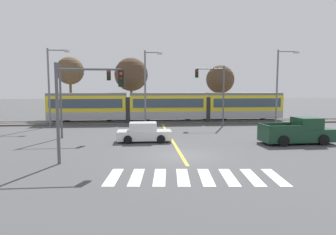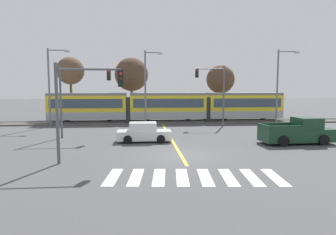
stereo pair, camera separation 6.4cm
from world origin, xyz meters
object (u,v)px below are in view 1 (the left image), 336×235
Objects in this scene: sedan_crossing at (144,133)px; street_lamp_centre at (147,84)px; bare_tree_far_west at (70,71)px; bare_tree_west at (131,75)px; pickup_truck at (298,132)px; bare_tree_east at (220,80)px; street_lamp_west at (51,82)px; traffic_light_near_left at (81,97)px; street_lamp_east at (279,82)px; traffic_light_far_right at (215,87)px; traffic_light_mid_left at (78,89)px; light_rail_tram at (168,106)px.

street_lamp_centre is at bearing 87.41° from sedan_crossing.
bare_tree_west is (8.25, -1.76, -0.53)m from bare_tree_far_west.
bare_tree_east is at bearing 93.61° from pickup_truck.
bare_tree_far_west is at bearing 89.21° from street_lamp_west.
traffic_light_near_left is 25.85m from bare_tree_far_west.
street_lamp_centre is 15.29m from street_lamp_east.
traffic_light_near_left is 19.07m from traffic_light_far_right.
bare_tree_far_west is (-4.24, 16.11, 2.36)m from traffic_light_mid_left.
traffic_light_mid_left is 0.74× the size of street_lamp_centre.
traffic_light_near_left is at bearing -77.47° from traffic_light_mid_left.
traffic_light_far_right reaches higher than pickup_truck.
traffic_light_mid_left is 0.92× the size of traffic_light_far_right.
light_rail_tram is 20.40m from traffic_light_near_left.
pickup_truck is 0.65× the size of bare_tree_far_west.
bare_tree_far_west is (-21.36, 20.26, 5.64)m from pickup_truck.
sedan_crossing is 0.51× the size of street_lamp_centre.
bare_tree_far_west reaches higher than street_lamp_centre.
traffic_light_mid_left is 9.06m from traffic_light_near_left.
street_lamp_centre is at bearing -131.28° from light_rail_tram.
bare_tree_far_west is at bearing 117.76° from sedan_crossing.
bare_tree_east is (2.69, 7.75, 0.98)m from traffic_light_far_right.
bare_tree_far_west is at bearing 136.52° from pickup_truck.
bare_tree_west is at bearing -12.03° from bare_tree_far_west.
bare_tree_west is (-4.46, 3.94, 3.91)m from light_rail_tram.
street_lamp_west is 8.66m from bare_tree_far_west.
traffic_light_mid_left is 0.75× the size of bare_tree_west.
bare_tree_far_west is 1.03× the size of bare_tree_west.
traffic_light_far_right is 0.77× the size of street_lamp_east.
bare_tree_east is at bearing 58.77° from traffic_light_near_left.
street_lamp_centre reaches higher than pickup_truck.
street_lamp_centre is at bearing 76.43° from traffic_light_near_left.
pickup_truck is 17.93m from traffic_light_mid_left.
pickup_truck is 0.65× the size of street_lamp_west.
light_rail_tram is 7.12m from bare_tree_west.
traffic_light_far_right is 7.44m from street_lamp_centre.
street_lamp_east reaches higher than street_lamp_centre.
traffic_light_far_right is at bearing 109.90° from pickup_truck.
traffic_light_mid_left is 14.78m from traffic_light_far_right.
sedan_crossing is 8.00m from traffic_light_near_left.
traffic_light_mid_left is 21.44m from bare_tree_east.
traffic_light_near_left is 0.65× the size of street_lamp_east.
traffic_light_far_right is 0.79× the size of street_lamp_west.
traffic_light_mid_left is at bearing -138.25° from bare_tree_east.
street_lamp_centre is at bearing -178.96° from street_lamp_east.
light_rail_tram is 13.15m from sedan_crossing.
street_lamp_west reaches higher than traffic_light_mid_left.
traffic_light_far_right is at bearing 48.48° from sedan_crossing.
traffic_light_far_right is at bearing -3.60° from street_lamp_west.
street_lamp_east is at bearing 71.15° from pickup_truck.
street_lamp_centre is 13.43m from bare_tree_far_west.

